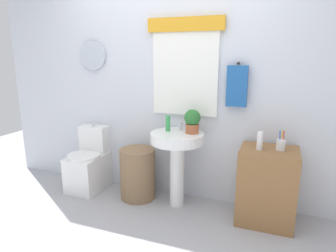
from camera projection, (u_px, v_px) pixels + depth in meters
name	position (u px, v px, depth m)	size (l,w,h in m)	color
ground_plane	(125.00, 247.00, 2.47)	(8.00, 8.00, 0.00)	#A3A3A8
back_wall	(173.00, 80.00, 3.20)	(4.40, 0.18, 2.60)	silver
toilet	(89.00, 165.00, 3.53)	(0.38, 0.51, 0.76)	white
laundry_hamper	(138.00, 174.00, 3.28)	(0.39, 0.39, 0.57)	#846647
pedestal_sink	(177.00, 150.00, 3.04)	(0.55, 0.55, 0.79)	white
faucet	(181.00, 126.00, 3.10)	(0.03, 0.03, 0.10)	silver
wooden_cabinet	(267.00, 186.00, 2.79)	(0.52, 0.44, 0.72)	olive
soap_bottle	(168.00, 123.00, 3.07)	(0.05, 0.05, 0.16)	green
potted_plant	(192.00, 121.00, 2.97)	(0.17, 0.17, 0.24)	#AD5B38
lotion_bottle	(260.00, 141.00, 2.68)	(0.05, 0.05, 0.17)	white
toothbrush_cup	(281.00, 144.00, 2.68)	(0.08, 0.08, 0.19)	silver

